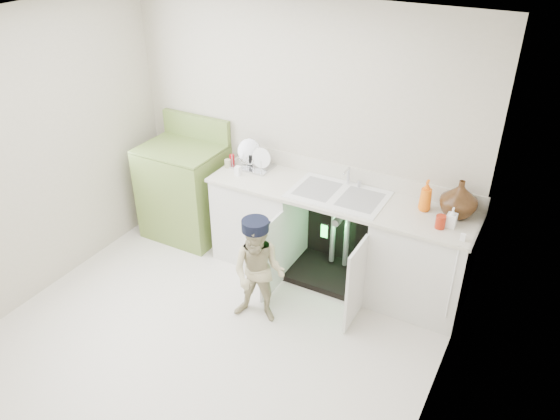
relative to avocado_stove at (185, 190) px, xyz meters
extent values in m
plane|color=silver|center=(1.17, -1.18, -0.52)|extent=(3.50, 3.50, 0.00)
cube|color=beige|center=(1.17, 0.32, 0.73)|extent=(3.50, 2.50, 0.02)
cube|color=beige|center=(1.17, -2.68, 0.73)|extent=(3.50, 2.50, 0.02)
cube|color=beige|center=(-0.58, -1.18, 0.73)|extent=(2.50, 3.00, 0.02)
cube|color=beige|center=(2.92, -1.18, 0.73)|extent=(2.50, 3.00, 0.02)
plane|color=white|center=(1.17, -1.18, 1.98)|extent=(3.50, 3.50, 0.00)
cube|color=white|center=(0.92, 0.02, -0.09)|extent=(0.80, 0.60, 0.86)
cube|color=white|center=(2.52, 0.02, -0.09)|extent=(0.80, 0.60, 0.86)
cube|color=black|center=(1.72, 0.29, -0.09)|extent=(0.80, 0.06, 0.86)
cube|color=black|center=(1.72, 0.02, -0.49)|extent=(0.80, 0.60, 0.06)
cylinder|color=gray|center=(1.65, 0.12, -0.07)|extent=(0.05, 0.05, 0.70)
cylinder|color=gray|center=(1.79, 0.12, -0.07)|extent=(0.05, 0.05, 0.70)
cylinder|color=gray|center=(1.72, 0.07, 0.10)|extent=(0.07, 0.18, 0.07)
cube|color=white|center=(1.32, -0.48, -0.12)|extent=(0.03, 0.40, 0.76)
cube|color=white|center=(2.12, -0.48, -0.12)|extent=(0.02, 0.40, 0.76)
cube|color=beige|center=(1.72, 0.02, 0.37)|extent=(2.44, 0.64, 0.03)
cube|color=beige|center=(1.72, 0.31, 0.46)|extent=(2.44, 0.02, 0.15)
cube|color=white|center=(1.72, 0.02, 0.38)|extent=(0.85, 0.55, 0.02)
cube|color=gray|center=(1.51, 0.02, 0.39)|extent=(0.34, 0.40, 0.01)
cube|color=gray|center=(1.92, 0.02, 0.39)|extent=(0.34, 0.40, 0.01)
cylinder|color=silver|center=(1.72, 0.24, 0.47)|extent=(0.03, 0.03, 0.17)
cylinder|color=silver|center=(1.72, 0.18, 0.55)|extent=(0.02, 0.14, 0.02)
cylinder|color=silver|center=(1.83, 0.24, 0.42)|extent=(0.04, 0.04, 0.06)
cylinder|color=white|center=(2.85, -0.29, 0.03)|extent=(0.01, 0.01, 0.70)
cube|color=white|center=(2.85, -0.20, 0.41)|extent=(0.04, 0.02, 0.06)
cube|color=silver|center=(0.75, 0.14, 0.39)|extent=(0.41, 0.27, 0.02)
cylinder|color=silver|center=(0.71, 0.16, 0.47)|extent=(0.25, 0.09, 0.25)
cylinder|color=white|center=(0.86, 0.14, 0.46)|extent=(0.20, 0.05, 0.20)
cylinder|color=silver|center=(0.59, 0.04, 0.46)|extent=(0.01, 0.01, 0.12)
cylinder|color=silver|center=(0.67, 0.04, 0.46)|extent=(0.01, 0.01, 0.12)
cylinder|color=silver|center=(0.75, 0.04, 0.46)|extent=(0.01, 0.01, 0.12)
cylinder|color=silver|center=(0.83, 0.04, 0.46)|extent=(0.01, 0.01, 0.12)
cylinder|color=silver|center=(0.91, 0.04, 0.46)|extent=(0.01, 0.01, 0.12)
imported|color=#482E14|center=(2.72, 0.16, 0.54)|extent=(0.31, 0.31, 0.32)
imported|color=orange|center=(2.46, 0.12, 0.52)|extent=(0.11, 0.11, 0.28)
imported|color=white|center=(2.72, -0.04, 0.47)|extent=(0.08, 0.08, 0.17)
cylinder|color=#A3230E|center=(2.65, -0.10, 0.44)|extent=(0.08, 0.08, 0.11)
cylinder|color=#AC0E15|center=(0.55, 0.10, 0.43)|extent=(0.05, 0.05, 0.10)
cylinder|color=tan|center=(0.55, 0.02, 0.42)|extent=(0.06, 0.06, 0.08)
cylinder|color=black|center=(0.74, 0.14, 0.44)|extent=(0.04, 0.04, 0.12)
cube|color=white|center=(0.73, -0.08, 0.43)|extent=(0.05, 0.05, 0.09)
cube|color=olive|center=(0.00, -0.01, -0.03)|extent=(0.81, 0.65, 0.98)
cube|color=olive|center=(0.00, -0.01, 0.48)|extent=(0.81, 0.65, 0.02)
cube|color=olive|center=(0.00, 0.28, 0.61)|extent=(0.81, 0.06, 0.25)
cylinder|color=black|center=(-0.20, -0.17, 0.47)|extent=(0.18, 0.18, 0.02)
cylinder|color=silver|center=(-0.20, -0.17, 0.48)|extent=(0.21, 0.21, 0.01)
cylinder|color=black|center=(-0.20, 0.15, 0.47)|extent=(0.18, 0.18, 0.02)
cylinder|color=silver|center=(-0.20, 0.15, 0.48)|extent=(0.21, 0.21, 0.01)
cylinder|color=black|center=(0.20, -0.17, 0.47)|extent=(0.18, 0.18, 0.02)
cylinder|color=silver|center=(0.20, -0.17, 0.48)|extent=(0.21, 0.21, 0.01)
cylinder|color=black|center=(0.20, 0.15, 0.47)|extent=(0.18, 0.18, 0.02)
cylinder|color=silver|center=(0.20, 0.15, 0.48)|extent=(0.21, 0.21, 0.01)
imported|color=beige|center=(1.39, -0.83, -0.04)|extent=(0.53, 0.45, 0.96)
cylinder|color=black|center=(1.39, -0.83, 0.41)|extent=(0.26, 0.26, 0.09)
cube|color=black|center=(1.37, -0.73, 0.38)|extent=(0.19, 0.12, 0.01)
cube|color=black|center=(1.75, -0.32, 0.20)|extent=(0.07, 0.01, 0.14)
cube|color=#26F23F|center=(1.75, -0.33, 0.20)|extent=(0.06, 0.00, 0.12)
camera|label=1|loc=(3.29, -3.95, 2.70)|focal=35.00mm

